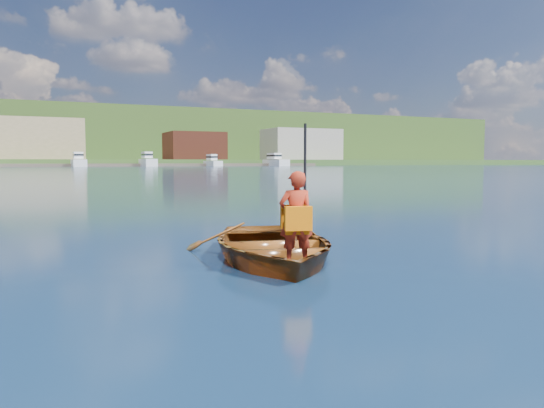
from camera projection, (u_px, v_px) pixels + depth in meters
The scene contains 8 objects.
ground at pixel (311, 249), 8.45m from camera, with size 600.00×600.00×0.00m.
rowboat at pixel (272, 246), 7.52m from camera, with size 3.18×3.89×0.71m.
child_paddler at pixel (296, 218), 6.63m from camera, with size 0.49×0.40×1.78m.
shoreline at pixel (43, 140), 222.78m from camera, with size 400.00×140.00×22.00m.
dock at pixel (48, 165), 142.80m from camera, with size 160.05×8.19×0.80m.
waterfront_buildings at pixel (19, 140), 154.71m from camera, with size 202.00×16.00×14.00m.
marina_yachts at pixel (33, 161), 136.99m from camera, with size 142.62×13.97×4.39m.
hillside_trees at pixel (51, 126), 212.64m from camera, with size 255.72×86.73×24.29m.
Camera 1 is at (-3.99, -7.38, 1.40)m, focal length 35.00 mm.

